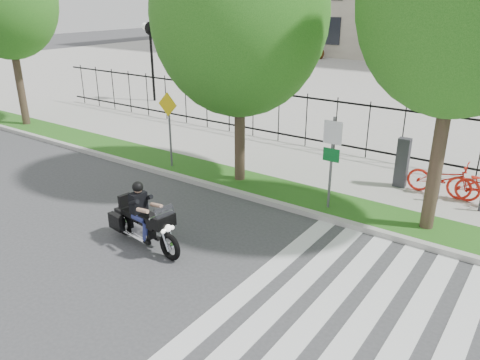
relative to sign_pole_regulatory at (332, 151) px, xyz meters
The scene contains 13 objects.
ground 5.27m from the sign_pole_regulatory, 112.87° to the right, with size 120.00×120.00×0.00m, color #3A3A3D.
curb 2.59m from the sign_pole_regulatory, 166.08° to the right, with size 60.00×0.20×0.15m, color #A7A59D.
grass_verge 2.58m from the sign_pole_regulatory, 169.12° to the left, with size 60.00×1.50×0.15m, color #1D4F13.
sidewalk 3.84m from the sign_pole_regulatory, 123.93° to the left, with size 60.00×3.50×0.15m, color #9D9A93.
plaza 20.58m from the sign_pole_regulatory, 95.40° to the left, with size 80.00×34.00×0.10m, color #9D9A93.
crosswalk_stripes 5.69m from the sign_pole_regulatory, 57.71° to the right, with size 5.70×8.00×0.01m, color silver, non-canonical shape.
iron_fence 5.04m from the sign_pole_regulatory, 112.69° to the left, with size 30.00×0.06×2.00m, color black, non-canonical shape.
lamp_post_left 15.85m from the sign_pole_regulatory, 151.96° to the left, with size 1.06×0.70×4.25m.
street_tree_0 15.32m from the sign_pole_regulatory, behind, with size 4.12×4.12×7.54m.
street_tree_1 4.59m from the sign_pole_regulatory, behind, with size 4.98×4.98×7.75m.
sign_pole_regulatory is the anchor object (origin of this frame).
sign_pole_warning 5.74m from the sign_pole_regulatory, behind, with size 0.78×0.09×2.49m.
motorcycle_rider 5.07m from the sign_pole_regulatory, 123.23° to the right, with size 2.46×0.87×1.91m.
Camera 1 is at (6.64, -6.20, 5.50)m, focal length 35.00 mm.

